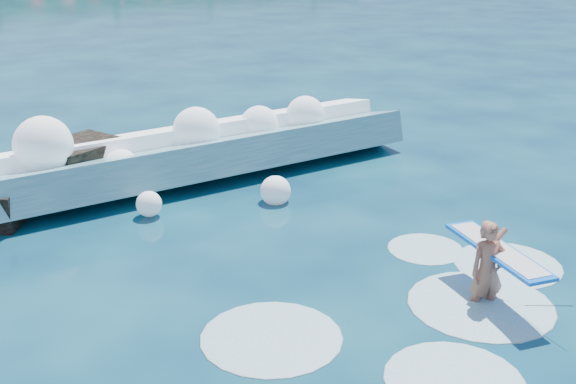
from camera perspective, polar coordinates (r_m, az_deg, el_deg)
name	(u,v)px	position (r m, az deg, el deg)	size (l,w,h in m)	color
ground	(279,301)	(13.31, -0.73, -8.65)	(200.00, 200.00, 0.00)	#07213F
breaking_wave	(83,175)	(18.78, -15.87, 1.32)	(18.45, 2.85, 1.59)	teal
surfer_with_board	(490,267)	(13.48, 15.65, -5.71)	(1.28, 3.04, 1.91)	#9C5D48
wave_spray	(55,160)	(18.40, -17.91, 2.41)	(14.74, 4.68, 2.23)	white
surf_foam	(450,307)	(13.45, 12.71, -8.88)	(9.12, 5.59, 0.13)	silver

